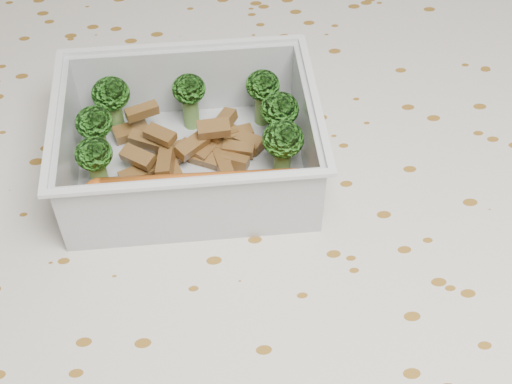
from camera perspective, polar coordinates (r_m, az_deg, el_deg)
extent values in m
cube|color=brown|center=(0.47, 0.11, -4.11)|extent=(1.40, 0.90, 0.04)
cube|color=beige|center=(0.46, 0.12, -2.37)|extent=(1.46, 0.96, 0.01)
cube|color=silver|center=(0.48, -5.17, 1.86)|extent=(0.16, 0.12, 0.00)
cube|color=silver|center=(0.50, -5.66, 8.84)|extent=(0.16, 0.01, 0.05)
cube|color=silver|center=(0.42, -5.11, -1.34)|extent=(0.16, 0.01, 0.05)
cube|color=silver|center=(0.47, 4.07, 4.88)|extent=(0.01, 0.11, 0.05)
cube|color=silver|center=(0.47, -14.80, 3.43)|extent=(0.01, 0.11, 0.05)
cube|color=silver|center=(0.49, -5.92, 11.59)|extent=(0.17, 0.01, 0.00)
cube|color=silver|center=(0.40, -5.34, 0.71)|extent=(0.17, 0.01, 0.00)
cube|color=silver|center=(0.45, 4.79, 7.42)|extent=(0.01, 0.12, 0.00)
cube|color=silver|center=(0.45, -15.99, 5.80)|extent=(0.01, 0.12, 0.00)
cylinder|color=#608C3F|center=(0.51, -11.19, 5.96)|extent=(0.01, 0.01, 0.02)
ellipsoid|color=#358D24|center=(0.49, -11.54, 7.71)|extent=(0.03, 0.03, 0.02)
cylinder|color=#608C3F|center=(0.50, -5.23, 6.43)|extent=(0.01, 0.01, 0.03)
ellipsoid|color=#358D24|center=(0.49, -5.40, 8.22)|extent=(0.02, 0.02, 0.02)
cylinder|color=#608C3F|center=(0.50, 0.53, 6.76)|extent=(0.01, 0.01, 0.02)
ellipsoid|color=#358D24|center=(0.49, 0.55, 8.55)|extent=(0.02, 0.02, 0.02)
cylinder|color=#608C3F|center=(0.49, -12.43, 3.69)|extent=(0.01, 0.01, 0.02)
ellipsoid|color=#358D24|center=(0.47, -12.84, 5.44)|extent=(0.02, 0.02, 0.02)
cylinder|color=#608C3F|center=(0.49, 1.84, 4.84)|extent=(0.01, 0.01, 0.02)
ellipsoid|color=#358D24|center=(0.47, 1.90, 6.64)|extent=(0.03, 0.03, 0.02)
cylinder|color=#608C3F|center=(0.47, -12.43, 1.25)|extent=(0.01, 0.01, 0.02)
ellipsoid|color=#358D24|center=(0.45, -12.86, 3.00)|extent=(0.02, 0.02, 0.02)
cylinder|color=#608C3F|center=(0.47, 2.11, 2.45)|extent=(0.01, 0.01, 0.02)
ellipsoid|color=#358D24|center=(0.45, 2.18, 4.26)|extent=(0.03, 0.03, 0.02)
cube|color=brown|center=(0.47, -2.70, 2.36)|extent=(0.01, 0.03, 0.01)
cube|color=brown|center=(0.48, -8.12, 1.92)|extent=(0.02, 0.01, 0.01)
cube|color=brown|center=(0.49, -2.78, 5.38)|extent=(0.02, 0.03, 0.01)
cube|color=brown|center=(0.47, -7.68, 4.55)|extent=(0.02, 0.02, 0.01)
cube|color=brown|center=(0.48, -3.91, 3.50)|extent=(0.02, 0.02, 0.01)
cube|color=brown|center=(0.47, -3.42, 5.09)|extent=(0.02, 0.01, 0.01)
cube|color=brown|center=(0.50, -9.98, 4.80)|extent=(0.03, 0.02, 0.01)
cube|color=brown|center=(0.49, -2.64, 4.57)|extent=(0.02, 0.02, 0.01)
cube|color=brown|center=(0.48, -8.46, 3.99)|extent=(0.03, 0.02, 0.01)
cube|color=brown|center=(0.49, -0.58, 4.14)|extent=(0.02, 0.02, 0.01)
cube|color=brown|center=(0.47, -9.45, 2.77)|extent=(0.02, 0.02, 0.01)
cube|color=brown|center=(0.48, -1.95, 2.53)|extent=(0.02, 0.02, 0.01)
cube|color=brown|center=(0.47, -9.13, 1.53)|extent=(0.03, 0.02, 0.01)
cube|color=brown|center=(0.48, -6.03, 3.24)|extent=(0.02, 0.02, 0.01)
cube|color=brown|center=(0.49, -2.79, 4.27)|extent=(0.01, 0.02, 0.01)
cube|color=brown|center=(0.49, -1.70, 4.59)|extent=(0.03, 0.01, 0.01)
cube|color=brown|center=(0.48, -1.41, 3.45)|extent=(0.02, 0.02, 0.01)
cube|color=brown|center=(0.47, -6.55, 1.62)|extent=(0.02, 0.03, 0.01)
cube|color=brown|center=(0.49, -9.11, 6.39)|extent=(0.02, 0.02, 0.01)
cube|color=brown|center=(0.48, -3.67, 2.55)|extent=(0.03, 0.02, 0.01)
cube|color=brown|center=(0.49, -6.91, 3.43)|extent=(0.02, 0.01, 0.01)
cube|color=brown|center=(0.47, -5.09, 3.76)|extent=(0.03, 0.02, 0.01)
cube|color=brown|center=(0.49, -0.88, 4.16)|extent=(0.03, 0.03, 0.01)
cube|color=brown|center=(0.46, -7.25, 2.31)|extent=(0.01, 0.02, 0.01)
cube|color=brown|center=(0.49, -3.74, 3.78)|extent=(0.03, 0.02, 0.01)
cylinder|color=#CB5D1C|center=(0.45, -4.65, -0.03)|extent=(0.12, 0.03, 0.02)
sphere|color=#CB5D1C|center=(0.45, 3.11, 0.36)|extent=(0.02, 0.02, 0.02)
sphere|color=#CB5D1C|center=(0.45, -12.33, -0.41)|extent=(0.02, 0.02, 0.02)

